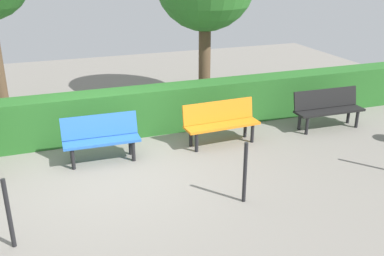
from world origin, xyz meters
The scene contains 7 objects.
ground_plane centered at (0.00, 0.00, 0.00)m, with size 19.60×19.60×0.00m, color gray.
bench_black centered at (-4.80, -0.61, 0.48)m, with size 1.60×0.50×0.86m.
bench_orange centered at (-2.22, -0.61, 0.48)m, with size 1.56×0.52×0.86m.
bench_blue centered at (0.19, -0.61, 0.48)m, with size 1.41×0.50×0.86m.
hedge_row centered at (-1.11, -1.72, 0.49)m, with size 15.60×0.62×0.98m, color #266023.
railing_post_mid centered at (-1.66, 1.64, 0.50)m, with size 0.06×0.06×1.00m, color black.
railing_post_far centered at (1.71, 1.64, 0.50)m, with size 0.06×0.06×1.00m, color black.
Camera 1 is at (1.11, 6.93, 3.57)m, focal length 40.64 mm.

